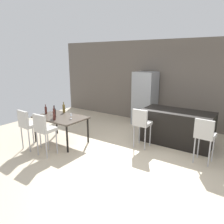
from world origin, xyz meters
TOP-DOWN VIEW (x-y plane):
  - ground_plane at (0.00, 0.00)m, footprint 10.00×10.00m
  - back_wall at (0.00, 2.72)m, footprint 10.00×0.12m
  - kitchen_island at (0.54, 1.16)m, footprint 1.86×0.88m
  - bar_chair_left at (-0.12, 0.34)m, footprint 0.40×0.40m
  - bar_chair_middle at (1.41, 0.34)m, footprint 0.42×0.42m
  - dining_table at (-2.14, -0.58)m, footprint 1.39×0.91m
  - dining_chair_near at (-2.45, -1.39)m, footprint 0.42×0.42m
  - dining_chair_far at (-1.82, -1.39)m, footprint 0.41×0.41m
  - wine_bottle_middle at (-2.39, -0.20)m, footprint 0.07×0.07m
  - wine_bottle_corner at (-2.03, -0.89)m, footprint 0.06×0.06m
  - wine_bottle_far at (-2.73, -0.59)m, footprint 0.06×0.06m
  - wine_bottle_inner at (-2.22, -0.71)m, footprint 0.08×0.08m
  - wine_bottle_left at (-2.12, -0.80)m, footprint 0.06×0.06m
  - wine_glass_right at (-2.55, -0.80)m, footprint 0.07×0.07m
  - wine_glass_near at (-1.76, -0.55)m, footprint 0.07×0.07m
  - wine_glass_end at (-2.54, -0.53)m, footprint 0.07×0.07m
  - refrigerator at (-0.98, 2.28)m, footprint 0.72×0.68m

SIDE VIEW (x-z plane):
  - ground_plane at x=0.00m, z-range 0.00..0.00m
  - kitchen_island at x=0.54m, z-range 0.00..0.92m
  - dining_table at x=-2.14m, z-range 0.30..1.04m
  - bar_chair_left at x=-0.12m, z-range 0.17..1.22m
  - bar_chair_middle at x=1.41m, z-range 0.17..1.22m
  - dining_chair_near at x=-2.45m, z-range 0.17..1.22m
  - dining_chair_far at x=-1.82m, z-range 0.17..1.22m
  - wine_bottle_far at x=-2.73m, z-range 0.71..0.98m
  - wine_bottle_middle at x=-2.39m, z-range 0.70..1.02m
  - wine_glass_right at x=-2.55m, z-range 0.78..0.95m
  - wine_glass_near at x=-1.76m, z-range 0.78..0.95m
  - wine_glass_end at x=-2.54m, z-range 0.78..0.95m
  - wine_bottle_corner at x=-2.03m, z-range 0.70..1.03m
  - wine_bottle_inner at x=-2.22m, z-range 0.70..1.03m
  - wine_bottle_left at x=-2.12m, z-range 0.70..1.04m
  - refrigerator at x=-0.98m, z-range 0.00..1.84m
  - back_wall at x=0.00m, z-range 0.00..2.90m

